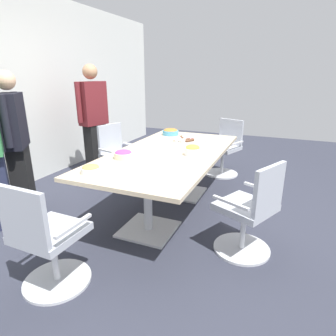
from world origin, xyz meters
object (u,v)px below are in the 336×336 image
snack_bowl_chips_yellow (193,150)px  person_standing_1 (16,142)px  conference_table (168,162)px  snack_bowl_cookies (91,169)px  office_chair_0 (46,242)px  office_chair_3 (118,158)px  office_chair_2 (225,151)px  donut_platter (184,139)px  snack_bowl_pretzels (171,132)px  snack_bowl_candy_mix (123,154)px  person_standing_2 (94,119)px  napkin_pile (214,139)px  office_chair_1 (250,214)px

snack_bowl_chips_yellow → person_standing_1: bearing=107.8°
conference_table → snack_bowl_cookies: 1.05m
office_chair_0 → office_chair_3: bearing=109.9°
office_chair_2 → donut_platter: bearing=90.2°
snack_bowl_pretzels → person_standing_1: bearing=139.6°
snack_bowl_pretzels → donut_platter: bearing=-132.6°
office_chair_3 → person_standing_1: 1.42m
office_chair_2 → snack_bowl_candy_mix: size_ratio=4.38×
conference_table → snack_bowl_candy_mix: bearing=140.6°
conference_table → snack_bowl_cookies: snack_bowl_cookies is taller
snack_bowl_candy_mix → conference_table: bearing=-39.4°
office_chair_0 → donut_platter: 2.29m
conference_table → snack_bowl_chips_yellow: 0.36m
office_chair_2 → office_chair_3: bearing=58.5°
person_standing_2 → napkin_pile: 1.98m
snack_bowl_pretzels → snack_bowl_candy_mix: 1.35m
conference_table → office_chair_0: 1.67m
snack_bowl_chips_yellow → office_chair_0: bearing=158.2°
snack_bowl_cookies → donut_platter: 1.63m
office_chair_2 → napkin_pile: office_chair_2 is taller
person_standing_2 → office_chair_0: bearing=40.3°
person_standing_2 → snack_bowl_chips_yellow: person_standing_2 is taller
office_chair_2 → napkin_pile: size_ratio=5.93×
office_chair_1 → snack_bowl_cookies: (-0.42, 1.42, 0.38)m
snack_bowl_chips_yellow → napkin_pile: (0.78, -0.05, -0.03)m
office_chair_0 → office_chair_2: (3.24, -0.68, 0.00)m
office_chair_0 → person_standing_1: person_standing_1 is taller
conference_table → snack_bowl_cookies: (-0.97, 0.37, 0.16)m
person_standing_2 → snack_bowl_cookies: 2.14m
office_chair_1 → donut_platter: size_ratio=2.92×
office_chair_3 → napkin_pile: office_chair_3 is taller
office_chair_3 → snack_bowl_cookies: office_chair_3 is taller
snack_bowl_candy_mix → snack_bowl_cookies: bearing=177.4°
office_chair_1 → person_standing_1: 2.77m
donut_platter → napkin_pile: napkin_pile is taller
office_chair_1 → person_standing_2: bearing=89.1°
office_chair_3 → snack_bowl_pretzels: 0.89m
office_chair_1 → office_chair_2: same height
office_chair_1 → snack_bowl_chips_yellow: office_chair_1 is taller
person_standing_2 → snack_bowl_candy_mix: 1.75m
snack_bowl_chips_yellow → office_chair_3: bearing=67.9°
person_standing_1 → person_standing_2: bearing=140.3°
conference_table → office_chair_0: office_chair_0 is taller
snack_bowl_pretzels → napkin_pile: size_ratio=1.57×
office_chair_2 → person_standing_1: person_standing_1 is taller
office_chair_1 → office_chair_2: 2.27m
office_chair_2 → snack_bowl_chips_yellow: bearing=109.4°
person_standing_1 → conference_table: bearing=74.1°
office_chair_3 → snack_bowl_chips_yellow: size_ratio=4.94×
office_chair_2 → donut_platter: office_chair_2 is taller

